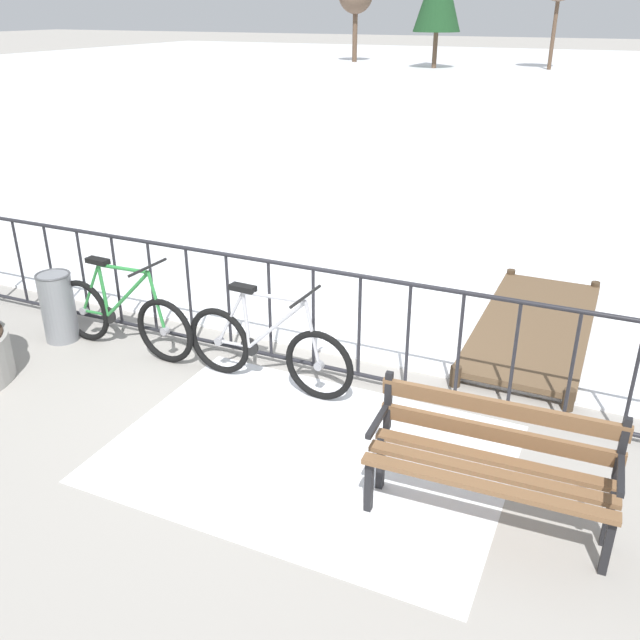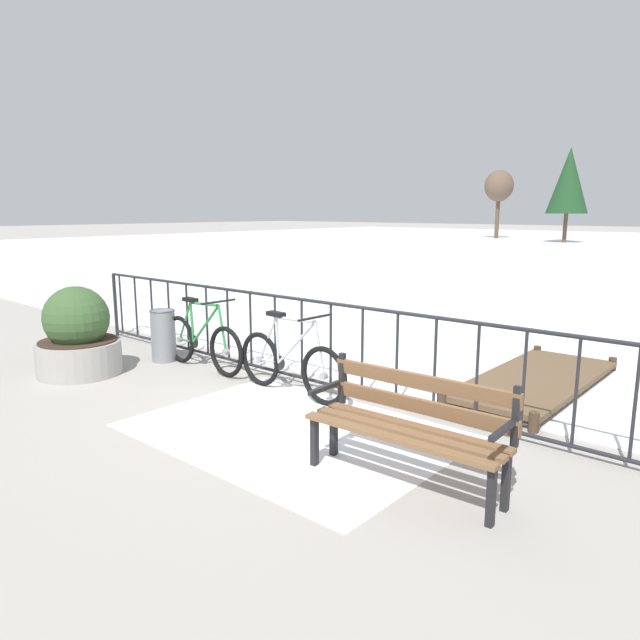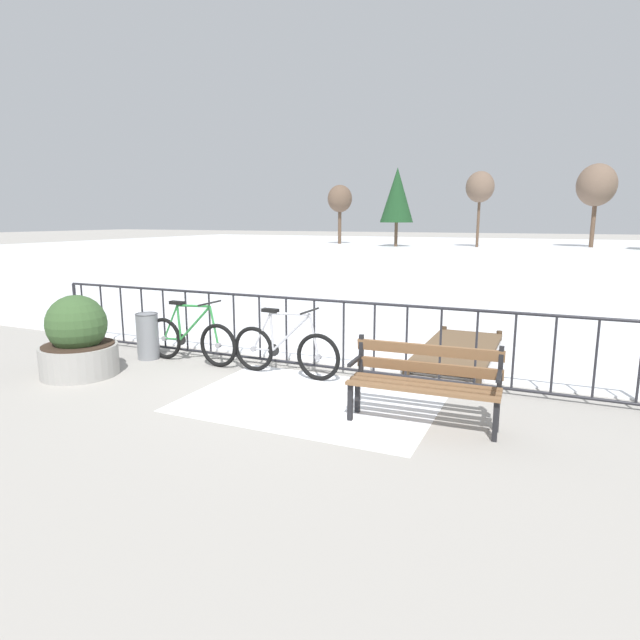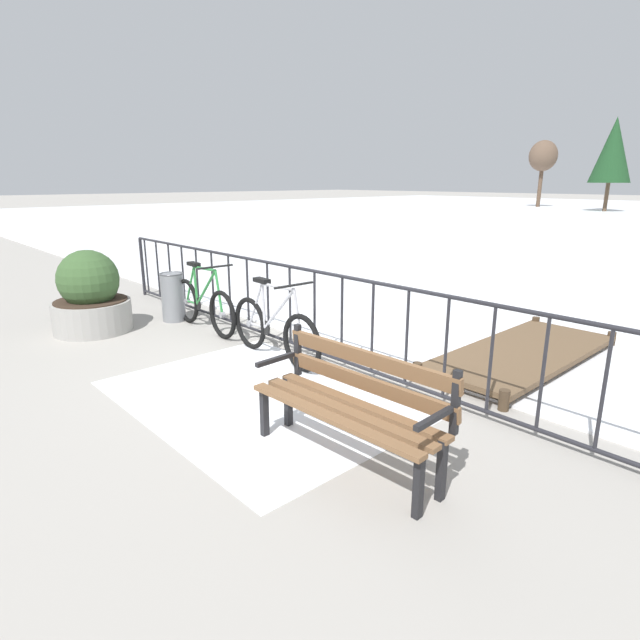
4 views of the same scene
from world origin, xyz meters
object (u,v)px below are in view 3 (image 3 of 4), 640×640
at_px(park_bench, 424,377).
at_px(planter_with_shrub, 78,341).
at_px(bicycle_second, 190,339).
at_px(trash_bin, 148,336).
at_px(bicycle_near_railing, 285,350).

xyz_separation_m(park_bench, planter_with_shrub, (-4.88, -0.19, -0.02)).
relative_size(bicycle_second, planter_with_shrub, 1.49).
bearing_deg(bicycle_second, trash_bin, -174.32).
bearing_deg(bicycle_second, bicycle_near_railing, -0.66).
distance_m(bicycle_second, planter_with_shrub, 1.57).
height_order(bicycle_near_railing, trash_bin, bicycle_near_railing).
xyz_separation_m(bicycle_second, park_bench, (3.85, -0.98, 0.14)).
height_order(bicycle_second, trash_bin, bicycle_second).
bearing_deg(bicycle_near_railing, trash_bin, -178.64).
xyz_separation_m(bicycle_second, trash_bin, (-0.76, -0.08, 0.00)).
relative_size(planter_with_shrub, trash_bin, 1.57).
distance_m(bicycle_second, trash_bin, 0.77).
distance_m(park_bench, planter_with_shrub, 4.88).
bearing_deg(planter_with_shrub, bicycle_near_railing, 23.41).
height_order(bicycle_near_railing, bicycle_second, same).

